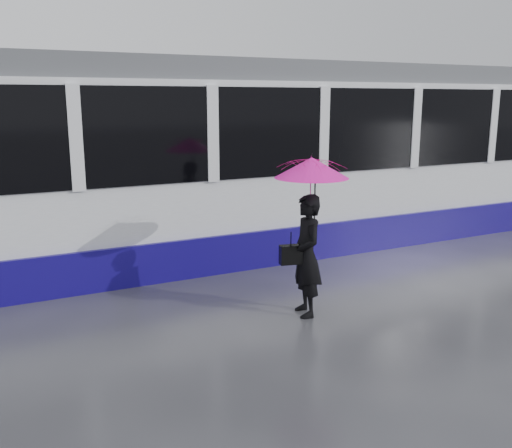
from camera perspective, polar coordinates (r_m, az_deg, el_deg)
ground at (r=7.73m, az=-5.28°, el=-8.27°), size 90.00×90.00×0.00m
rails at (r=9.97m, az=-10.69°, el=-3.59°), size 34.00×1.51×0.02m
tram at (r=9.47m, az=-15.68°, el=5.38°), size 26.00×2.56×3.35m
woman at (r=7.24m, az=5.07°, el=-3.17°), size 0.49×0.64×1.57m
umbrella at (r=7.07m, az=5.56°, el=4.19°), size 1.10×1.10×1.06m
handbag at (r=7.13m, az=3.49°, el=-3.06°), size 0.30×0.18×0.42m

